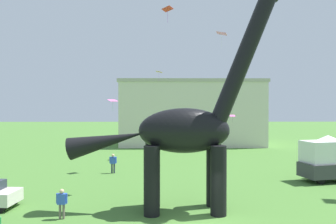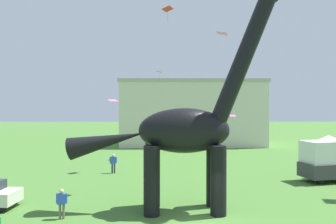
{
  "view_description": "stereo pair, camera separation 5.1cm",
  "coord_description": "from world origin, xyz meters",
  "px_view_note": "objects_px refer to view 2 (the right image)",
  "views": [
    {
      "loc": [
        -2.13,
        -15.27,
        5.82
      ],
      "look_at": [
        -1.85,
        4.84,
        5.57
      ],
      "focal_mm": 34.45,
      "sensor_mm": 36.0,
      "label": 1
    },
    {
      "loc": [
        -2.08,
        -15.27,
        5.82
      ],
      "look_at": [
        -1.85,
        4.84,
        5.57
      ],
      "focal_mm": 34.45,
      "sensor_mm": 36.0,
      "label": 2
    }
  ],
  "objects_px": {
    "kite_near_high": "(159,72)",
    "kite_near_low": "(233,116)",
    "person_near_flyer": "(62,201)",
    "festival_canopy_tent": "(328,140)",
    "dinosaur_sculpture": "(183,131)",
    "kite_high_right": "(168,9)",
    "kite_trailing": "(222,33)",
    "parked_box_truck": "(335,160)",
    "kite_drifting": "(113,101)",
    "person_far_spectator": "(113,162)"
  },
  "relations": [
    {
      "from": "festival_canopy_tent",
      "to": "kite_trailing",
      "type": "xyz_separation_m",
      "value": [
        -10.87,
        1.04,
        11.15
      ]
    },
    {
      "from": "parked_box_truck",
      "to": "kite_trailing",
      "type": "distance_m",
      "value": 16.61
    },
    {
      "from": "person_near_flyer",
      "to": "festival_canopy_tent",
      "type": "relative_size",
      "value": 0.5
    },
    {
      "from": "person_near_flyer",
      "to": "festival_canopy_tent",
      "type": "xyz_separation_m",
      "value": [
        22.33,
        16.13,
        1.59
      ]
    },
    {
      "from": "festival_canopy_tent",
      "to": "kite_high_right",
      "type": "height_order",
      "value": "kite_high_right"
    },
    {
      "from": "kite_trailing",
      "to": "person_far_spectator",
      "type": "bearing_deg",
      "value": -153.22
    },
    {
      "from": "kite_high_right",
      "to": "kite_near_high",
      "type": "bearing_deg",
      "value": 93.27
    },
    {
      "from": "kite_drifting",
      "to": "kite_near_low",
      "type": "distance_m",
      "value": 16.52
    },
    {
      "from": "parked_box_truck",
      "to": "kite_near_high",
      "type": "bearing_deg",
      "value": 126.55
    },
    {
      "from": "dinosaur_sculpture",
      "to": "kite_drifting",
      "type": "distance_m",
      "value": 12.94
    },
    {
      "from": "person_near_flyer",
      "to": "kite_high_right",
      "type": "xyz_separation_m",
      "value": [
        5.62,
        6.23,
        11.94
      ]
    },
    {
      "from": "festival_canopy_tent",
      "to": "kite_drifting",
      "type": "bearing_deg",
      "value": -171.11
    },
    {
      "from": "person_near_flyer",
      "to": "kite_near_low",
      "type": "distance_m",
      "value": 26.78
    },
    {
      "from": "dinosaur_sculpture",
      "to": "kite_near_low",
      "type": "xyz_separation_m",
      "value": [
        7.37,
        21.29,
        0.32
      ]
    },
    {
      "from": "kite_near_high",
      "to": "kite_high_right",
      "type": "distance_m",
      "value": 14.66
    },
    {
      "from": "kite_near_high",
      "to": "kite_near_low",
      "type": "xyz_separation_m",
      "value": [
        9.01,
        2.03,
        -5.15
      ]
    },
    {
      "from": "parked_box_truck",
      "to": "kite_near_low",
      "type": "relative_size",
      "value": 6.52
    },
    {
      "from": "parked_box_truck",
      "to": "person_far_spectator",
      "type": "xyz_separation_m",
      "value": [
        -18.08,
        3.3,
        -0.6
      ]
    },
    {
      "from": "person_near_flyer",
      "to": "kite_near_low",
      "type": "relative_size",
      "value": 1.73
    },
    {
      "from": "kite_drifting",
      "to": "kite_near_high",
      "type": "relative_size",
      "value": 0.91
    },
    {
      "from": "dinosaur_sculpture",
      "to": "kite_near_low",
      "type": "distance_m",
      "value": 22.53
    },
    {
      "from": "festival_canopy_tent",
      "to": "kite_high_right",
      "type": "bearing_deg",
      "value": -149.35
    },
    {
      "from": "kite_drifting",
      "to": "kite_near_low",
      "type": "relative_size",
      "value": 1.19
    },
    {
      "from": "kite_drifting",
      "to": "kite_near_low",
      "type": "xyz_separation_m",
      "value": [
        13.14,
        9.87,
        -1.64
      ]
    },
    {
      "from": "kite_near_low",
      "to": "kite_high_right",
      "type": "xyz_separation_m",
      "value": [
        -8.19,
        -16.39,
        8.04
      ]
    },
    {
      "from": "kite_drifting",
      "to": "dinosaur_sculpture",
      "type": "bearing_deg",
      "value": -63.2
    },
    {
      "from": "kite_drifting",
      "to": "festival_canopy_tent",
      "type": "bearing_deg",
      "value": 8.89
    },
    {
      "from": "parked_box_truck",
      "to": "kite_trailing",
      "type": "relative_size",
      "value": 3.36
    },
    {
      "from": "kite_trailing",
      "to": "kite_near_high",
      "type": "distance_m",
      "value": 8.35
    },
    {
      "from": "festival_canopy_tent",
      "to": "dinosaur_sculpture",
      "type": "bearing_deg",
      "value": -137.03
    },
    {
      "from": "dinosaur_sculpture",
      "to": "kite_high_right",
      "type": "height_order",
      "value": "kite_high_right"
    },
    {
      "from": "dinosaur_sculpture",
      "to": "person_near_flyer",
      "type": "xyz_separation_m",
      "value": [
        -6.44,
        -1.32,
        -3.59
      ]
    },
    {
      "from": "dinosaur_sculpture",
      "to": "kite_trailing",
      "type": "bearing_deg",
      "value": 100.82
    },
    {
      "from": "person_near_flyer",
      "to": "kite_near_high",
      "type": "relative_size",
      "value": 1.33
    },
    {
      "from": "festival_canopy_tent",
      "to": "kite_drifting",
      "type": "xyz_separation_m",
      "value": [
        -21.66,
        -3.39,
        3.96
      ]
    },
    {
      "from": "kite_near_low",
      "to": "kite_high_right",
      "type": "height_order",
      "value": "kite_high_right"
    },
    {
      "from": "kite_drifting",
      "to": "kite_high_right",
      "type": "height_order",
      "value": "kite_high_right"
    },
    {
      "from": "dinosaur_sculpture",
      "to": "person_near_flyer",
      "type": "distance_m",
      "value": 7.49
    },
    {
      "from": "festival_canopy_tent",
      "to": "kite_near_high",
      "type": "height_order",
      "value": "kite_near_high"
    },
    {
      "from": "person_far_spectator",
      "to": "kite_near_low",
      "type": "height_order",
      "value": "kite_near_low"
    },
    {
      "from": "festival_canopy_tent",
      "to": "kite_trailing",
      "type": "distance_m",
      "value": 15.6
    },
    {
      "from": "kite_drifting",
      "to": "kite_trailing",
      "type": "height_order",
      "value": "kite_trailing"
    },
    {
      "from": "dinosaur_sculpture",
      "to": "kite_trailing",
      "type": "distance_m",
      "value": 18.98
    },
    {
      "from": "person_near_flyer",
      "to": "kite_trailing",
      "type": "bearing_deg",
      "value": -41.19
    },
    {
      "from": "person_far_spectator",
      "to": "kite_near_high",
      "type": "relative_size",
      "value": 1.45
    },
    {
      "from": "parked_box_truck",
      "to": "kite_high_right",
      "type": "relative_size",
      "value": 5.51
    },
    {
      "from": "dinosaur_sculpture",
      "to": "festival_canopy_tent",
      "type": "distance_m",
      "value": 21.82
    },
    {
      "from": "kite_near_low",
      "to": "parked_box_truck",
      "type": "bearing_deg",
      "value": -70.11
    },
    {
      "from": "kite_drifting",
      "to": "person_near_flyer",
      "type": "bearing_deg",
      "value": -93.01
    },
    {
      "from": "kite_trailing",
      "to": "kite_high_right",
      "type": "bearing_deg",
      "value": -118.11
    }
  ]
}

